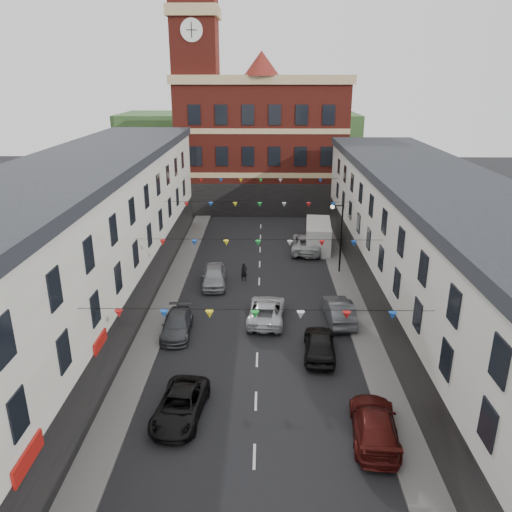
# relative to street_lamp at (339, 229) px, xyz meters

# --- Properties ---
(ground) EXTENTS (160.00, 160.00, 0.00)m
(ground) POSITION_rel_street_lamp_xyz_m (-6.55, -14.00, -3.90)
(ground) COLOR black
(ground) RESTS_ON ground
(pavement_left) EXTENTS (1.80, 64.00, 0.15)m
(pavement_left) POSITION_rel_street_lamp_xyz_m (-13.45, -12.00, -3.83)
(pavement_left) COLOR #605E5B
(pavement_left) RESTS_ON ground
(pavement_right) EXTENTS (1.80, 64.00, 0.15)m
(pavement_right) POSITION_rel_street_lamp_xyz_m (0.35, -12.00, -3.83)
(pavement_right) COLOR #605E5B
(pavement_right) RESTS_ON ground
(terrace_left) EXTENTS (8.40, 56.00, 10.70)m
(terrace_left) POSITION_rel_street_lamp_xyz_m (-18.33, -13.00, 1.44)
(terrace_left) COLOR beige
(terrace_left) RESTS_ON ground
(terrace_right) EXTENTS (8.40, 56.00, 9.70)m
(terrace_right) POSITION_rel_street_lamp_xyz_m (5.23, -13.00, 0.95)
(terrace_right) COLOR silver
(terrace_right) RESTS_ON ground
(civic_building) EXTENTS (20.60, 13.30, 18.50)m
(civic_building) POSITION_rel_street_lamp_xyz_m (-6.55, 23.95, 4.23)
(civic_building) COLOR maroon
(civic_building) RESTS_ON ground
(clock_tower) EXTENTS (5.60, 5.60, 30.00)m
(clock_tower) POSITION_rel_street_lamp_xyz_m (-14.05, 21.00, 11.03)
(clock_tower) COLOR maroon
(clock_tower) RESTS_ON ground
(distant_hill) EXTENTS (40.00, 14.00, 10.00)m
(distant_hill) POSITION_rel_street_lamp_xyz_m (-10.55, 48.00, 1.10)
(distant_hill) COLOR #2C5125
(distant_hill) RESTS_ON ground
(street_lamp) EXTENTS (1.10, 0.36, 6.00)m
(street_lamp) POSITION_rel_street_lamp_xyz_m (0.00, 0.00, 0.00)
(street_lamp) COLOR black
(street_lamp) RESTS_ON ground
(car_left_c) EXTENTS (2.65, 4.91, 1.31)m
(car_left_c) POSITION_rel_street_lamp_xyz_m (-10.23, -19.32, -3.25)
(car_left_c) COLOR black
(car_left_c) RESTS_ON ground
(car_left_d) EXTENTS (1.97, 4.52, 1.29)m
(car_left_d) POSITION_rel_street_lamp_xyz_m (-11.79, -10.89, -3.26)
(car_left_d) COLOR #46494E
(car_left_d) RESTS_ON ground
(car_left_e) EXTENTS (2.14, 4.70, 1.56)m
(car_left_e) POSITION_rel_street_lamp_xyz_m (-10.15, -2.81, -3.12)
(car_left_e) COLOR #9A9DA2
(car_left_e) RESTS_ON ground
(car_right_c) EXTENTS (2.54, 5.22, 1.46)m
(car_right_c) POSITION_rel_street_lamp_xyz_m (-1.05, -20.66, -3.17)
(car_right_c) COLOR #4E120F
(car_right_c) RESTS_ON ground
(car_right_d) EXTENTS (2.18, 4.70, 1.56)m
(car_right_d) POSITION_rel_street_lamp_xyz_m (-2.82, -13.42, -3.13)
(car_right_d) COLOR black
(car_right_d) RESTS_ON ground
(car_right_e) EXTENTS (1.90, 4.83, 1.56)m
(car_right_e) POSITION_rel_street_lamp_xyz_m (-1.05, -8.89, -3.12)
(car_right_e) COLOR #4D5055
(car_right_e) RESTS_ON ground
(car_right_f) EXTENTS (3.28, 6.17, 1.65)m
(car_right_f) POSITION_rel_street_lamp_xyz_m (-2.11, 5.69, -3.08)
(car_right_f) COLOR #B1B4B6
(car_right_f) RESTS_ON ground
(moving_car) EXTENTS (2.78, 5.36, 1.44)m
(moving_car) POSITION_rel_street_lamp_xyz_m (-5.98, -8.82, -3.18)
(moving_car) COLOR silver
(moving_car) RESTS_ON ground
(white_van) EXTENTS (2.76, 6.09, 2.62)m
(white_van) POSITION_rel_street_lamp_xyz_m (-0.95, 6.38, -2.60)
(white_van) COLOR silver
(white_van) RESTS_ON ground
(pedestrian) EXTENTS (0.66, 0.56, 1.53)m
(pedestrian) POSITION_rel_street_lamp_xyz_m (-7.79, -1.87, -3.14)
(pedestrian) COLOR black
(pedestrian) RESTS_ON ground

